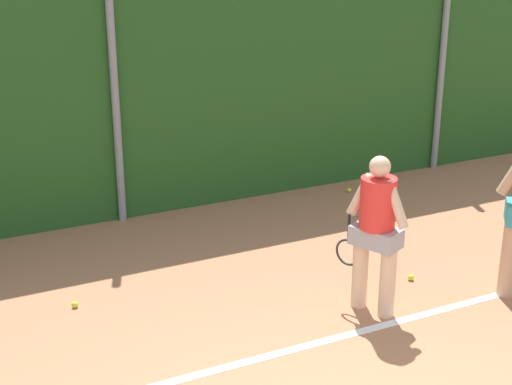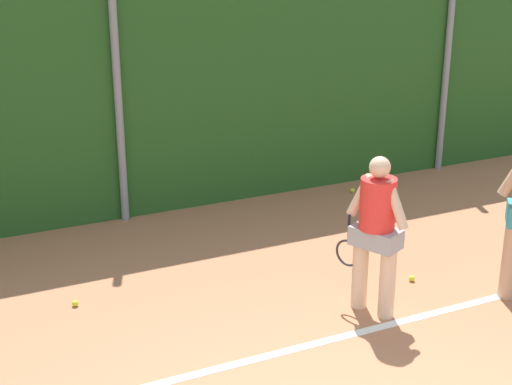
% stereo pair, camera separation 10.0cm
% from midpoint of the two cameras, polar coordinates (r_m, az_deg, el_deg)
% --- Properties ---
extents(ground_plane, '(26.94, 26.94, 0.00)m').
position_cam_midpoint_polar(ground_plane, '(6.81, 0.22, -13.30)').
color(ground_plane, '#B2704C').
extents(hedge_fence_backdrop, '(17.51, 0.25, 2.94)m').
position_cam_midpoint_polar(hedge_fence_backdrop, '(9.85, -10.18, 6.30)').
color(hedge_fence_backdrop, '#23511E').
rests_on(hedge_fence_backdrop, ground_plane).
extents(fence_post_center, '(0.10, 0.10, 3.20)m').
position_cam_midpoint_polar(fence_post_center, '(9.65, -9.95, 6.83)').
color(fence_post_center, gray).
rests_on(fence_post_center, ground_plane).
extents(fence_post_right, '(0.10, 0.10, 3.20)m').
position_cam_midpoint_polar(fence_post_right, '(11.98, 14.26, 9.04)').
color(fence_post_right, gray).
rests_on(fence_post_right, ground_plane).
extents(court_baseline_paint, '(12.80, 0.10, 0.01)m').
position_cam_midpoint_polar(court_baseline_paint, '(6.95, -0.45, -12.52)').
color(court_baseline_paint, white).
rests_on(court_baseline_paint, ground_plane).
extents(player_midcourt, '(0.45, 0.69, 1.62)m').
position_cam_midpoint_polar(player_midcourt, '(7.47, 9.32, -2.59)').
color(player_midcourt, beige).
rests_on(player_midcourt, ground_plane).
extents(tennis_ball_1, '(0.07, 0.07, 0.07)m').
position_cam_midpoint_polar(tennis_ball_1, '(11.04, 7.46, 0.15)').
color(tennis_ball_1, '#CCDB33').
rests_on(tennis_ball_1, ground_plane).
extents(tennis_ball_4, '(0.07, 0.07, 0.07)m').
position_cam_midpoint_polar(tennis_ball_4, '(8.52, 11.88, -6.30)').
color(tennis_ball_4, '#CCDB33').
rests_on(tennis_ball_4, ground_plane).
extents(tennis_ball_5, '(0.07, 0.07, 0.07)m').
position_cam_midpoint_polar(tennis_ball_5, '(8.04, -13.00, -8.06)').
color(tennis_ball_5, '#CCDB33').
rests_on(tennis_ball_5, ground_plane).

